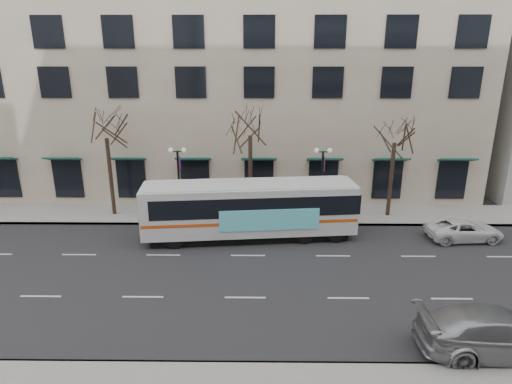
{
  "coord_description": "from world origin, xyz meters",
  "views": [
    {
      "loc": [
        0.73,
        -20.51,
        11.18
      ],
      "look_at": [
        0.47,
        2.07,
        4.0
      ],
      "focal_mm": 30.0,
      "sensor_mm": 36.0,
      "label": 1
    }
  ],
  "objects_px": {
    "tree_far_mid": "(250,122)",
    "lamp_post_right": "(322,180)",
    "tree_far_left": "(105,125)",
    "tree_far_right": "(396,129)",
    "city_bus": "(251,208)",
    "lamp_post_left": "(179,180)",
    "white_pickup": "(464,230)",
    "silver_car": "(498,333)"
  },
  "relations": [
    {
      "from": "tree_far_mid",
      "to": "lamp_post_left",
      "type": "height_order",
      "value": "tree_far_mid"
    },
    {
      "from": "lamp_post_right",
      "to": "silver_car",
      "type": "distance_m",
      "value": 15.38
    },
    {
      "from": "tree_far_mid",
      "to": "lamp_post_right",
      "type": "relative_size",
      "value": 1.64
    },
    {
      "from": "tree_far_left",
      "to": "white_pickup",
      "type": "height_order",
      "value": "tree_far_left"
    },
    {
      "from": "tree_far_left",
      "to": "tree_far_right",
      "type": "distance_m",
      "value": 20.0
    },
    {
      "from": "tree_far_left",
      "to": "silver_car",
      "type": "distance_m",
      "value": 25.68
    },
    {
      "from": "tree_far_left",
      "to": "silver_car",
      "type": "height_order",
      "value": "tree_far_left"
    },
    {
      "from": "silver_car",
      "to": "lamp_post_right",
      "type": "bearing_deg",
      "value": 19.28
    },
    {
      "from": "tree_far_left",
      "to": "city_bus",
      "type": "relative_size",
      "value": 0.61
    },
    {
      "from": "tree_far_left",
      "to": "lamp_post_right",
      "type": "relative_size",
      "value": 1.6
    },
    {
      "from": "tree_far_left",
      "to": "lamp_post_right",
      "type": "height_order",
      "value": "tree_far_left"
    },
    {
      "from": "city_bus",
      "to": "white_pickup",
      "type": "height_order",
      "value": "city_bus"
    },
    {
      "from": "lamp_post_left",
      "to": "city_bus",
      "type": "distance_m",
      "value": 6.11
    },
    {
      "from": "tree_far_right",
      "to": "silver_car",
      "type": "relative_size",
      "value": 1.3
    },
    {
      "from": "tree_far_left",
      "to": "lamp_post_left",
      "type": "relative_size",
      "value": 1.6
    },
    {
      "from": "lamp_post_right",
      "to": "silver_car",
      "type": "xyz_separation_m",
      "value": [
        5.01,
        -14.4,
        -2.04
      ]
    },
    {
      "from": "city_bus",
      "to": "white_pickup",
      "type": "relative_size",
      "value": 2.9
    },
    {
      "from": "silver_car",
      "to": "lamp_post_left",
      "type": "bearing_deg",
      "value": 46.28
    },
    {
      "from": "tree_far_mid",
      "to": "lamp_post_left",
      "type": "xyz_separation_m",
      "value": [
        -4.99,
        -0.6,
        -3.96
      ]
    },
    {
      "from": "tree_far_mid",
      "to": "tree_far_right",
      "type": "height_order",
      "value": "tree_far_mid"
    },
    {
      "from": "tree_far_right",
      "to": "white_pickup",
      "type": "xyz_separation_m",
      "value": [
        3.69,
        -4.0,
        -5.77
      ]
    },
    {
      "from": "lamp_post_left",
      "to": "white_pickup",
      "type": "height_order",
      "value": "lamp_post_left"
    },
    {
      "from": "lamp_post_left",
      "to": "city_bus",
      "type": "height_order",
      "value": "lamp_post_left"
    },
    {
      "from": "tree_far_left",
      "to": "lamp_post_left",
      "type": "bearing_deg",
      "value": -6.83
    },
    {
      "from": "tree_far_right",
      "to": "lamp_post_left",
      "type": "height_order",
      "value": "tree_far_right"
    },
    {
      "from": "tree_far_left",
      "to": "tree_far_right",
      "type": "xyz_separation_m",
      "value": [
        20.0,
        0.0,
        -0.28
      ]
    },
    {
      "from": "silver_car",
      "to": "tree_far_mid",
      "type": "bearing_deg",
      "value": 33.83
    },
    {
      "from": "silver_car",
      "to": "white_pickup",
      "type": "height_order",
      "value": "silver_car"
    },
    {
      "from": "silver_car",
      "to": "city_bus",
      "type": "bearing_deg",
      "value": 41.54
    },
    {
      "from": "tree_far_left",
      "to": "tree_far_right",
      "type": "bearing_deg",
      "value": 0.0
    },
    {
      "from": "white_pickup",
      "to": "lamp_post_right",
      "type": "bearing_deg",
      "value": 64.08
    },
    {
      "from": "lamp_post_left",
      "to": "tree_far_left",
      "type": "bearing_deg",
      "value": 173.17
    },
    {
      "from": "tree_far_mid",
      "to": "white_pickup",
      "type": "height_order",
      "value": "tree_far_mid"
    },
    {
      "from": "tree_far_mid",
      "to": "lamp_post_left",
      "type": "bearing_deg",
      "value": -173.15
    },
    {
      "from": "tree_far_left",
      "to": "tree_far_mid",
      "type": "relative_size",
      "value": 0.98
    },
    {
      "from": "tree_far_right",
      "to": "white_pickup",
      "type": "relative_size",
      "value": 1.71
    },
    {
      "from": "white_pickup",
      "to": "tree_far_right",
      "type": "bearing_deg",
      "value": 38.18
    },
    {
      "from": "tree_far_mid",
      "to": "silver_car",
      "type": "xyz_separation_m",
      "value": [
        10.02,
        -15.0,
        -6.0
      ]
    },
    {
      "from": "city_bus",
      "to": "white_pickup",
      "type": "bearing_deg",
      "value": -6.74
    },
    {
      "from": "city_bus",
      "to": "lamp_post_left",
      "type": "bearing_deg",
      "value": 142.15
    },
    {
      "from": "white_pickup",
      "to": "city_bus",
      "type": "bearing_deg",
      "value": 84.59
    },
    {
      "from": "tree_far_mid",
      "to": "city_bus",
      "type": "distance_m",
      "value": 6.21
    }
  ]
}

